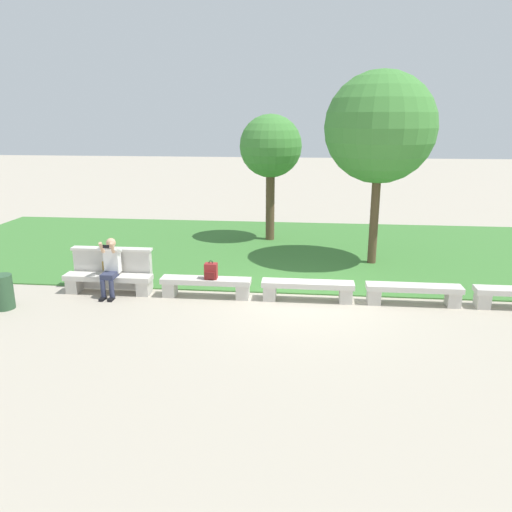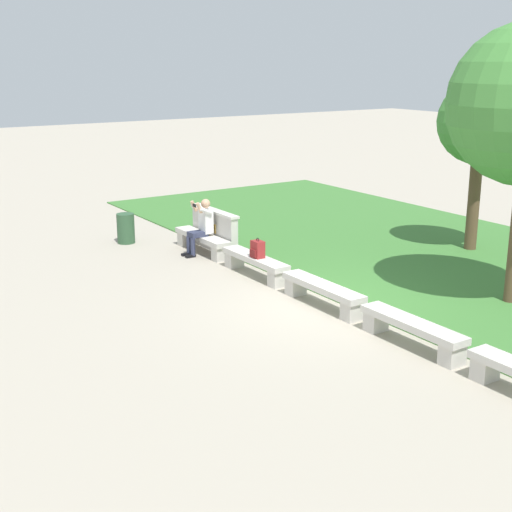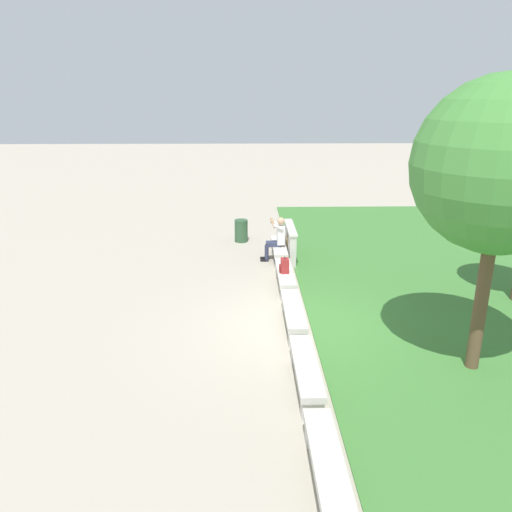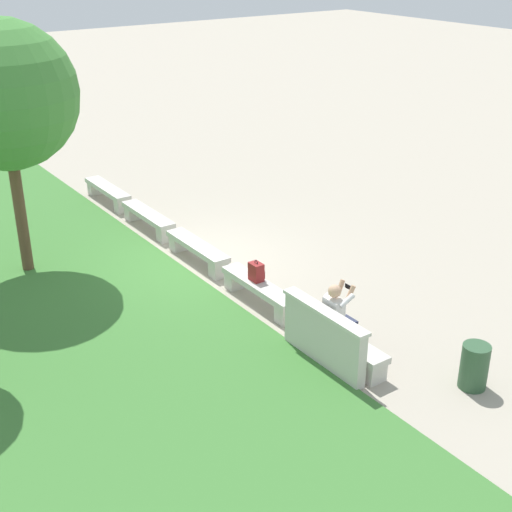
% 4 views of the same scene
% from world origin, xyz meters
% --- Properties ---
extents(ground_plane, '(80.00, 80.00, 0.00)m').
position_xyz_m(ground_plane, '(0.00, 0.00, 0.00)').
color(ground_plane, '#A89E8C').
extents(grass_strip, '(23.28, 8.00, 0.03)m').
position_xyz_m(grass_strip, '(0.00, 4.38, 0.01)').
color(grass_strip, '#3D7533').
rests_on(grass_strip, ground).
extents(bench_main, '(2.05, 0.40, 0.45)m').
position_xyz_m(bench_main, '(-4.61, 0.00, 0.30)').
color(bench_main, beige).
rests_on(bench_main, ground).
extents(bench_near, '(2.05, 0.40, 0.45)m').
position_xyz_m(bench_near, '(-2.31, 0.00, 0.30)').
color(bench_near, beige).
rests_on(bench_near, ground).
extents(bench_mid, '(2.05, 0.40, 0.45)m').
position_xyz_m(bench_mid, '(0.00, 0.00, 0.30)').
color(bench_mid, beige).
rests_on(bench_mid, ground).
extents(bench_far, '(2.05, 0.40, 0.45)m').
position_xyz_m(bench_far, '(2.31, 0.00, 0.30)').
color(bench_far, beige).
rests_on(bench_far, ground).
extents(backrest_wall_with_plaque, '(1.92, 0.24, 1.01)m').
position_xyz_m(backrest_wall_with_plaque, '(-4.61, 0.34, 0.52)').
color(backrest_wall_with_plaque, beige).
rests_on(backrest_wall_with_plaque, ground).
extents(person_photographer, '(0.47, 0.72, 1.32)m').
position_xyz_m(person_photographer, '(-4.49, -0.08, 0.74)').
color(person_photographer, black).
rests_on(person_photographer, ground).
extents(backpack, '(0.28, 0.24, 0.43)m').
position_xyz_m(backpack, '(-2.18, -0.03, 0.63)').
color(backpack, maroon).
rests_on(backpack, bench_near).
extents(tree_behind_wall, '(2.91, 2.91, 5.17)m').
position_xyz_m(tree_behind_wall, '(1.78, 3.13, 3.70)').
color(tree_behind_wall, brown).
rests_on(tree_behind_wall, ground).
extents(tree_left_background, '(1.98, 1.98, 4.07)m').
position_xyz_m(tree_left_background, '(-1.28, 5.57, 3.03)').
color(tree_left_background, brown).
rests_on(tree_left_background, ground).
extents(trash_bin, '(0.44, 0.44, 0.75)m').
position_xyz_m(trash_bin, '(-6.48, -1.16, 0.38)').
color(trash_bin, '#2D5133').
rests_on(trash_bin, ground).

